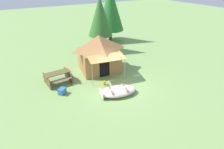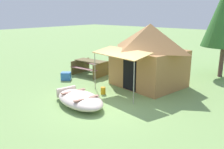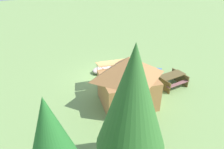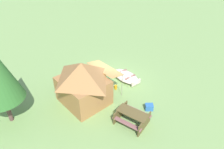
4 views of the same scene
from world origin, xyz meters
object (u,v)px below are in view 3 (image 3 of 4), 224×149
(fuel_can, at_px, (120,79))
(pine_tree_back_left, at_px, (133,100))
(picnic_table, at_px, (171,79))
(cooler_box, at_px, (158,72))
(canvas_cabin_tent, at_px, (128,80))
(beached_rowboat, at_px, (109,69))

(fuel_can, distance_m, pine_tree_back_left, 7.46)
(picnic_table, height_order, fuel_can, picnic_table)
(fuel_can, height_order, pine_tree_back_left, pine_tree_back_left)
(cooler_box, bearing_deg, canvas_cabin_tent, 27.75)
(canvas_cabin_tent, relative_size, fuel_can, 13.50)
(beached_rowboat, distance_m, canvas_cabin_tent, 3.97)
(canvas_cabin_tent, relative_size, picnic_table, 2.17)
(canvas_cabin_tent, height_order, fuel_can, canvas_cabin_tent)
(beached_rowboat, distance_m, fuel_can, 1.47)
(canvas_cabin_tent, distance_m, fuel_can, 2.74)
(beached_rowboat, distance_m, pine_tree_back_left, 8.60)
(beached_rowboat, bearing_deg, pine_tree_back_left, 70.38)
(beached_rowboat, bearing_deg, cooler_box, 149.10)
(pine_tree_back_left, bearing_deg, cooler_box, -134.98)
(pine_tree_back_left, bearing_deg, beached_rowboat, -109.62)
(canvas_cabin_tent, xyz_separation_m, pine_tree_back_left, (2.09, 3.81, 1.91))
(cooler_box, distance_m, pine_tree_back_left, 8.70)
(cooler_box, xyz_separation_m, fuel_can, (2.86, -0.36, -0.05))
(beached_rowboat, xyz_separation_m, canvas_cabin_tent, (0.60, 3.73, 1.24))
(pine_tree_back_left, bearing_deg, canvas_cabin_tent, -118.72)
(beached_rowboat, distance_m, cooler_box, 3.54)
(beached_rowboat, bearing_deg, fuel_can, 96.71)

